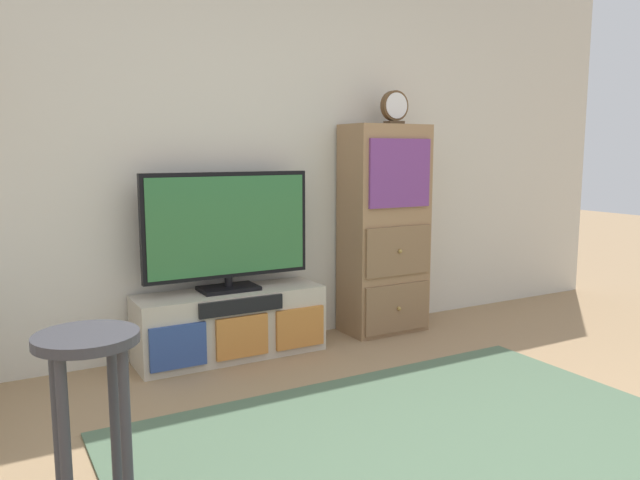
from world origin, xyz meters
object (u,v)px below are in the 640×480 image
(desk_clock, at_px, (395,108))
(bar_stool_near, at_px, (89,385))
(media_console, at_px, (231,324))
(television, at_px, (228,228))
(side_cabinet, at_px, (384,230))

(desk_clock, height_order, bar_stool_near, desk_clock)
(desk_clock, xyz_separation_m, bar_stool_near, (-2.29, -1.45, -1.06))
(media_console, distance_m, television, 0.60)
(desk_clock, distance_m, bar_stool_near, 2.91)
(television, xyz_separation_m, desk_clock, (1.23, -0.03, 0.77))
(media_console, height_order, bar_stool_near, bar_stool_near)
(media_console, distance_m, desk_clock, 1.84)
(bar_stool_near, bearing_deg, side_cabinet, 33.40)
(bar_stool_near, bearing_deg, desk_clock, 32.43)
(media_console, relative_size, side_cabinet, 0.80)
(television, height_order, desk_clock, desk_clock)
(media_console, distance_m, bar_stool_near, 1.83)
(television, distance_m, desk_clock, 1.45)
(bar_stool_near, bearing_deg, television, 54.40)
(side_cabinet, xyz_separation_m, desk_clock, (0.06, -0.01, 0.85))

